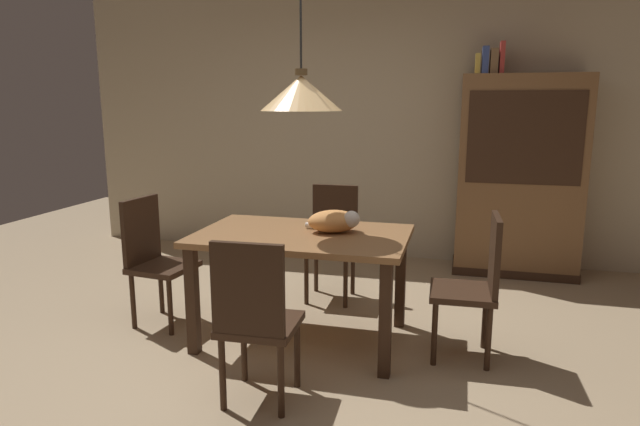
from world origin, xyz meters
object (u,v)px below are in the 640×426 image
(chair_far_back, at_px, (332,237))
(book_red_tall, at_px, (502,58))
(pendant_lamp, at_px, (301,93))
(book_blue_wide, at_px, (485,61))
(chair_left_side, at_px, (154,255))
(book_yellow_short, at_px, (478,64))
(dining_table, at_px, (302,248))
(chair_near_front, at_px, (255,316))
(hutch_bookcase, at_px, (519,181))
(book_brown_thick, at_px, (494,62))
(cat_sleeping, at_px, (335,221))
(chair_right_side, at_px, (476,281))

(chair_far_back, relative_size, book_red_tall, 3.32)
(pendant_lamp, relative_size, book_blue_wide, 5.42)
(chair_left_side, height_order, book_yellow_short, book_yellow_short)
(dining_table, distance_m, chair_near_front, 0.89)
(chair_far_back, xyz_separation_m, book_blue_wide, (1.16, 1.06, 1.46))
(chair_near_front, bearing_deg, book_blue_wide, 67.64)
(dining_table, height_order, book_yellow_short, book_yellow_short)
(hutch_bookcase, xyz_separation_m, book_blue_wide, (-0.36, 0.00, 1.08))
(dining_table, distance_m, hutch_bookcase, 2.47)
(hutch_bookcase, bearing_deg, book_brown_thick, 179.70)
(book_brown_thick, bearing_deg, cat_sleeping, -118.95)
(chair_near_front, bearing_deg, hutch_bookcase, 61.60)
(chair_right_side, bearing_deg, dining_table, -179.87)
(cat_sleeping, distance_m, book_yellow_short, 2.34)
(chair_right_side, relative_size, book_yellow_short, 4.65)
(chair_far_back, bearing_deg, cat_sleeping, -75.54)
(cat_sleeping, bearing_deg, book_yellow_short, 64.45)
(chair_right_side, bearing_deg, book_blue_wide, 89.05)
(chair_left_side, xyz_separation_m, book_brown_thick, (2.36, 1.93, 1.45))
(chair_near_front, bearing_deg, pendant_lamp, 90.18)
(book_blue_wide, bearing_deg, cat_sleeping, -117.15)
(book_yellow_short, bearing_deg, book_red_tall, 0.00)
(pendant_lamp, distance_m, hutch_bookcase, 2.58)
(chair_far_back, bearing_deg, book_red_tall, 39.04)
(chair_right_side, xyz_separation_m, pendant_lamp, (-1.13, -0.00, 1.15))
(dining_table, xyz_separation_m, book_brown_thick, (1.24, 1.94, 1.31))
(chair_right_side, height_order, book_red_tall, book_red_tall)
(chair_near_front, xyz_separation_m, chair_left_side, (-1.13, 0.89, 0.00))
(chair_left_side, bearing_deg, dining_table, -0.46)
(book_brown_thick, xyz_separation_m, book_red_tall, (0.07, 0.00, 0.03))
(dining_table, relative_size, chair_left_side, 1.51)
(pendant_lamp, relative_size, book_yellow_short, 6.50)
(chair_left_side, bearing_deg, pendant_lamp, -0.46)
(pendant_lamp, bearing_deg, chair_left_side, 179.54)
(chair_far_back, bearing_deg, book_blue_wide, 42.30)
(chair_near_front, xyz_separation_m, book_brown_thick, (1.23, 2.81, 1.45))
(hutch_bookcase, bearing_deg, dining_table, -128.23)
(book_brown_thick, bearing_deg, dining_table, -122.55)
(book_yellow_short, bearing_deg, book_blue_wide, 0.00)
(chair_left_side, relative_size, book_red_tall, 3.32)
(chair_far_back, bearing_deg, pendant_lamp, -89.92)
(dining_table, distance_m, book_red_tall, 2.69)
(book_yellow_short, relative_size, book_blue_wide, 0.83)
(dining_table, xyz_separation_m, book_red_tall, (1.30, 1.94, 1.34))
(cat_sleeping, distance_m, pendant_lamp, 0.86)
(chair_left_side, height_order, book_brown_thick, book_brown_thick)
(chair_far_back, relative_size, book_yellow_short, 4.65)
(chair_near_front, height_order, book_brown_thick, book_brown_thick)
(book_brown_thick, bearing_deg, chair_right_side, -93.17)
(book_yellow_short, bearing_deg, chair_right_side, -89.03)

